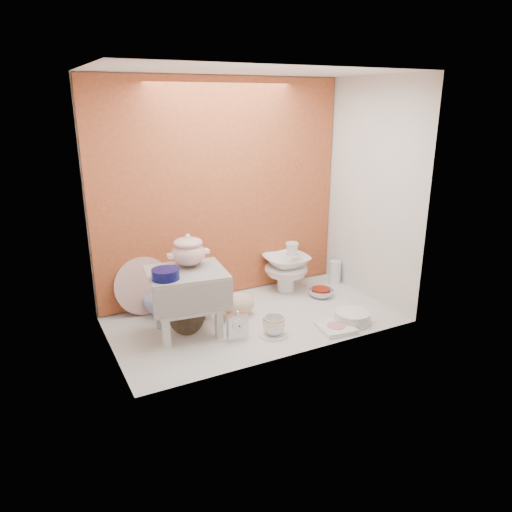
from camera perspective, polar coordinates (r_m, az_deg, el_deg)
The scene contains 17 objects.
ground at distance 3.12m, azimuth -0.16°, elevation -7.51°, with size 1.80×1.80×0.00m, color silver.
niche_shell at distance 3.00m, azimuth -1.78°, elevation 10.10°, with size 1.86×1.03×1.53m.
step_stool at distance 2.90m, azimuth -8.18°, elevation -5.43°, with size 0.45×0.39×0.40m, color silver, non-canonical shape.
soup_tureen at distance 2.87m, azimuth -8.06°, elevation 0.69°, with size 0.24×0.24×0.20m, color white, non-canonical shape.
cobalt_bowl at distance 2.71m, azimuth -10.70°, elevation -2.13°, with size 0.16×0.16×0.06m, color #090B44.
floral_platter at distance 3.22m, azimuth -13.21°, elevation -3.48°, with size 0.38×0.11×0.38m, color white, non-canonical shape.
blue_white_vase at distance 3.22m, azimuth -11.22°, elevation -4.61°, with size 0.24×0.24×0.25m, color white.
lacquer_tray at distance 2.92m, azimuth -8.20°, elevation -6.56°, with size 0.28×0.10×0.27m, color black, non-canonical shape.
mantel_clock at distance 2.83m, azimuth -2.22°, elevation -8.24°, with size 0.12×0.04×0.18m, color silver.
plush_pig at distance 3.13m, azimuth -2.09°, elevation -5.72°, with size 0.28×0.19×0.17m, color #CFAF91.
teacup_saucer at distance 2.92m, azimuth 2.14°, elevation -9.30°, with size 0.17×0.17×0.01m, color white.
gold_rim_teacup at distance 2.89m, azimuth 2.16°, elevation -8.25°, with size 0.14×0.14×0.11m, color white.
lattice_dish at distance 3.01m, azimuth 9.49°, elevation -8.44°, with size 0.20×0.20×0.03m, color white.
dinner_plate_stack at distance 3.11m, azimuth 11.37°, elevation -7.15°, with size 0.23×0.23×0.07m, color white.
crystal_bowl at distance 3.48m, azimuth 7.73°, elevation -4.37°, with size 0.18×0.18×0.06m, color silver.
clear_glass_vase at distance 3.72m, azimuth 9.36°, elevation -1.90°, with size 0.09×0.09×0.18m, color silver.
porcelain_tower at distance 3.51m, azimuth 3.62°, elevation -1.31°, with size 0.32×0.32×0.37m, color white, non-canonical shape.
Camera 1 is at (-1.29, -2.50, 1.35)m, focal length 33.63 mm.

